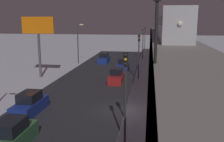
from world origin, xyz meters
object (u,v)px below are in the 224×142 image
at_px(sedan_blue, 123,65).
at_px(traffic_light_far, 143,40).
at_px(sedan_blue_3, 104,59).
at_px(sedan_red, 116,76).
at_px(traffic_light_mid, 139,50).
at_px(sedan_green, 11,136).
at_px(traffic_light_distant, 145,34).
at_px(sedan_blue_2, 30,104).
at_px(subway_train, 167,22).
at_px(rail_signal, 157,9).
at_px(commercial_billboard, 38,31).
at_px(traffic_light_near, 125,85).

xyz_separation_m(sedan_blue, traffic_light_far, (-2.90, -12.95, 3.41)).
relative_size(sedan_blue_3, traffic_light_far, 0.72).
height_order(sedan_red, traffic_light_mid, traffic_light_mid).
xyz_separation_m(sedan_blue_3, traffic_light_far, (-7.50, -6.19, 3.40)).
distance_m(sedan_green, traffic_light_distant, 60.87).
xyz_separation_m(sedan_blue, sedan_blue_2, (6.40, 21.54, 0.01)).
distance_m(sedan_red, traffic_light_distant, 41.48).
bearing_deg(traffic_light_mid, sedan_blue_2, 58.18).
relative_size(subway_train, sedan_red, 7.96).
bearing_deg(sedan_blue_2, sedan_blue_3, -93.64).
xyz_separation_m(sedan_green, traffic_light_distant, (-7.50, -60.31, 3.40)).
relative_size(rail_signal, traffic_light_far, 0.62).
relative_size(sedan_red, sedan_blue_2, 0.99).
bearing_deg(subway_train, traffic_light_far, -74.47).
distance_m(sedan_blue, sedan_red, 8.79).
relative_size(traffic_light_mid, commercial_billboard, 0.72).
distance_m(sedan_blue, traffic_light_near, 26.43).
distance_m(sedan_red, sedan_blue_2, 14.26).
bearing_deg(traffic_light_mid, sedan_blue, -66.11).
relative_size(subway_train, traffic_light_far, 5.76).
bearing_deg(traffic_light_near, traffic_light_mid, -90.00).
relative_size(sedan_blue_2, traffic_light_mid, 0.73).
xyz_separation_m(sedan_blue_2, commercial_billboard, (5.26, -14.01, 6.03)).
bearing_deg(traffic_light_far, sedan_green, 79.59).
height_order(sedan_blue_3, traffic_light_mid, traffic_light_mid).
height_order(traffic_light_far, traffic_light_distant, same).
distance_m(sedan_blue, sedan_green, 28.24).
distance_m(sedan_blue_2, traffic_light_near, 10.88).
relative_size(subway_train, traffic_light_near, 5.76).
bearing_deg(sedan_blue_2, sedan_red, -116.66).
relative_size(sedan_red, sedan_green, 1.00).
distance_m(rail_signal, commercial_billboard, 27.41).
height_order(sedan_green, traffic_light_distant, traffic_light_distant).
bearing_deg(commercial_billboard, traffic_light_mid, -176.15).
height_order(sedan_green, traffic_light_far, traffic_light_far).
bearing_deg(traffic_light_near, subway_train, -99.31).
xyz_separation_m(sedan_blue, sedan_red, (0.00, 8.79, 0.01)).
bearing_deg(rail_signal, commercial_billboard, -53.13).
bearing_deg(traffic_light_mid, rail_signal, 94.60).
relative_size(sedan_blue, commercial_billboard, 0.46).
bearing_deg(traffic_light_distant, sedan_blue, 84.89).
bearing_deg(sedan_blue_3, traffic_light_near, 102.88).
distance_m(rail_signal, traffic_light_distant, 62.05).
bearing_deg(rail_signal, traffic_light_mid, -85.40).
height_order(traffic_light_near, commercial_billboard, commercial_billboard).
bearing_deg(sedan_blue_3, sedan_blue_2, 86.36).
bearing_deg(commercial_billboard, sedan_blue_2, 110.57).
relative_size(sedan_red, traffic_light_mid, 0.72).
relative_size(sedan_blue_2, sedan_green, 1.00).
relative_size(sedan_blue, traffic_light_near, 0.64).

